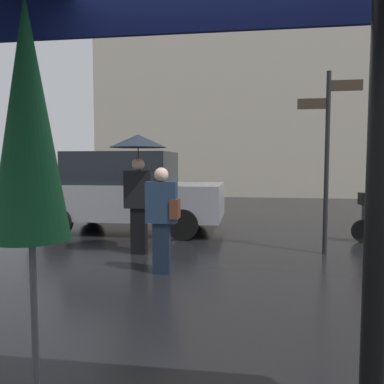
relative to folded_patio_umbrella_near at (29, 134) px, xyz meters
name	(u,v)px	position (x,y,z in m)	size (l,w,h in m)	color
folded_patio_umbrella_near	(29,134)	(0.00, 0.00, 0.00)	(0.42, 0.42, 2.48)	black
pedestrian_with_umbrella	(138,161)	(-0.79, 4.77, -0.13)	(1.00, 1.00, 2.11)	black
pedestrian_with_bag	(163,214)	(-0.11, 3.63, -0.89)	(0.48, 0.24, 1.55)	black
parked_car_left	(129,191)	(-1.67, 6.99, -0.82)	(4.27, 2.06, 1.86)	gray
street_signpost	(328,145)	(2.48, 5.23, 0.16)	(1.08, 0.08, 3.19)	black
building_block	(257,11)	(1.45, 17.75, 7.11)	(15.49, 2.94, 17.77)	#B2A893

